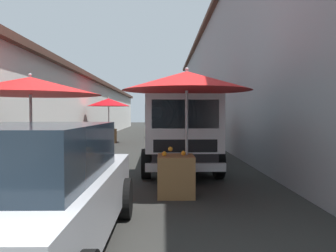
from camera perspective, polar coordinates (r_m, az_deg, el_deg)
The scene contains 13 objects.
ground at distance 15.06m, azimuth -3.65°, elevation -3.84°, with size 90.00×90.00×0.00m, color #282826.
building_left_whitewash at distance 18.83m, azimuth -24.70°, elevation 2.84°, with size 49.80×7.50×3.71m.
building_right_concrete at distance 18.37m, azimuth 18.92°, elevation 8.32°, with size 49.80×7.50×7.15m.
fruit_stall_mid_lane at distance 21.24m, azimuth 1.22°, elevation 2.98°, with size 2.81×2.81×2.38m.
fruit_stall_far_right at distance 6.44m, azimuth 2.94°, elevation 5.31°, with size 2.48×2.48×2.45m.
fruit_stall_near_right at distance 17.85m, azimuth -10.05°, elevation 2.91°, with size 2.24×2.24×2.44m.
fruit_stall_far_left at distance 12.34m, azimuth 3.25°, elevation 3.37°, with size 2.27×2.27×2.43m.
fruit_stall_near_left at distance 7.33m, azimuth -22.43°, elevation 4.48°, with size 2.84×2.84×2.38m.
hatchback_car at distance 3.96m, azimuth -22.46°, elevation -10.09°, with size 3.91×1.93×1.45m.
delivery_truck at distance 8.74m, azimuth 2.15°, elevation -1.31°, with size 4.96×2.06×2.08m.
vendor_by_crates at distance 15.39m, azimuth 0.56°, elevation -0.26°, with size 0.36×0.60×1.61m.
vendor_in_shade at distance 14.79m, azimuth 0.61°, elevation -0.33°, with size 0.50×0.46×1.62m.
plastic_stool at distance 10.39m, azimuth -11.07°, elevation -4.75°, with size 0.30×0.30×0.43m.
Camera 1 is at (-1.46, -0.78, 1.56)m, focal length 35.83 mm.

